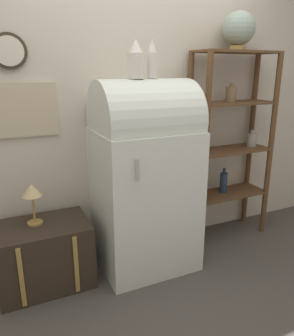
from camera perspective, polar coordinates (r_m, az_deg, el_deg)
name	(u,v)px	position (r m, az deg, el deg)	size (l,w,h in m)	color
ground_plane	(157,276)	(2.73, 1.80, -18.28)	(12.00, 12.00, 0.00)	#4C4742
wall_back	(127,97)	(2.77, -3.52, 12.21)	(7.00, 0.09, 2.70)	beige
refrigerator	(145,174)	(2.57, -0.39, -1.14)	(0.75, 0.66, 1.51)	silver
suitcase_trunk	(45,255)	(2.64, -17.40, -14.18)	(0.66, 0.47, 0.49)	#33281E
shelf_unit	(231,138)	(3.13, 14.42, 5.16)	(0.79, 0.32, 1.72)	brown
globe	(239,29)	(3.10, 15.71, 22.27)	(0.28, 0.28, 0.32)	#AD8942
vase_left	(136,60)	(2.41, -1.97, 18.22)	(0.12, 0.12, 0.27)	silver
vase_center	(152,60)	(2.48, 0.92, 18.27)	(0.08, 0.08, 0.27)	silver
desk_lamp	(32,194)	(2.47, -19.39, -4.25)	(0.14, 0.14, 0.31)	#AD8942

